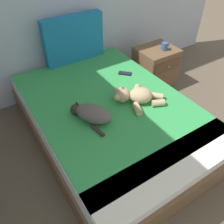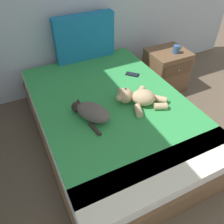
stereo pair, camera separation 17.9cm
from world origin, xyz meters
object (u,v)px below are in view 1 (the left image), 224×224
at_px(patterned_cushion, 74,39).
at_px(nightstand, 155,67).
at_px(cell_phone, 125,73).
at_px(mug, 165,46).
at_px(bed, 110,120).
at_px(cat, 91,114).
at_px(teddy_bear, 135,96).

xyz_separation_m(patterned_cushion, nightstand, (0.96, -0.43, -0.46)).
distance_m(cell_phone, mug, 0.70).
bearing_deg(patterned_cushion, mug, -26.38).
height_order(bed, mug, mug).
height_order(cat, mug, mug).
relative_size(cat, teddy_bear, 0.92).
relative_size(patterned_cushion, teddy_bear, 1.52).
bearing_deg(teddy_bear, cell_phone, 65.74).
bearing_deg(cat, nightstand, 26.02).
relative_size(bed, teddy_bear, 4.36).
relative_size(teddy_bear, mug, 4.01).
bearing_deg(mug, teddy_bear, -147.11).
height_order(cell_phone, mug, mug).
bearing_deg(nightstand, cat, -153.98).
height_order(cat, cell_phone, cat).
distance_m(cat, teddy_bear, 0.48).
xyz_separation_m(cat, nightstand, (1.33, 0.65, -0.26)).
bearing_deg(cell_phone, mug, 8.86).
xyz_separation_m(patterned_cushion, cat, (-0.37, -1.08, -0.20)).
relative_size(cat, nightstand, 0.83).
relative_size(cell_phone, nightstand, 0.30).
bearing_deg(nightstand, mug, -51.48).
bearing_deg(nightstand, patterned_cushion, 155.59).
bearing_deg(nightstand, cell_phone, -164.65).
relative_size(patterned_cushion, nightstand, 1.39).
bearing_deg(teddy_bear, mug, 32.89).
distance_m(teddy_bear, mug, 1.07).
bearing_deg(cell_phone, nightstand, 15.35).
xyz_separation_m(bed, nightstand, (1.06, 0.53, 0.04)).
bearing_deg(cell_phone, teddy_bear, -114.26).
relative_size(patterned_cushion, cat, 1.67).
bearing_deg(patterned_cushion, bed, -96.14).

